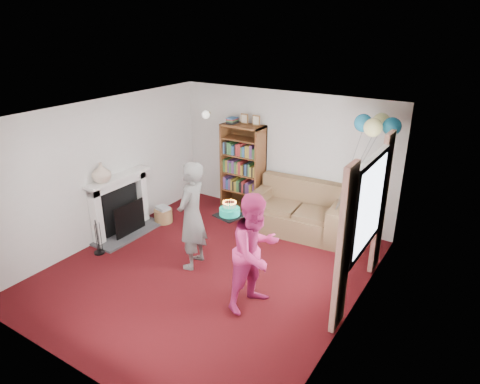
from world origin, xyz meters
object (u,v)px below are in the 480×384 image
Objects in this scene: bookcase at (244,169)px; sofa at (300,213)px; person_striped at (192,216)px; birthday_cake at (230,212)px; person_magenta at (255,252)px.

bookcase is 1.15× the size of sofa.
bookcase reaches higher than sofa.
bookcase is at bearing -178.51° from person_striped.
sofa is at bearing -9.27° from bookcase.
sofa is 4.98× the size of birthday_cake.
person_magenta is (1.37, -0.36, -0.04)m from person_striped.
birthday_cake is (0.79, -0.12, 0.32)m from person_striped.
person_magenta is at bearing -23.23° from birthday_cake.
bookcase is 2.74m from birthday_cake.
person_magenta is 0.72m from birthday_cake.
bookcase reaches higher than birthday_cake.
birthday_cake is (-0.13, -2.18, 0.85)m from sofa.
person_striped reaches higher than sofa.
person_striped is 1.05× the size of person_magenta.
bookcase is at bearing 49.64° from person_magenta.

